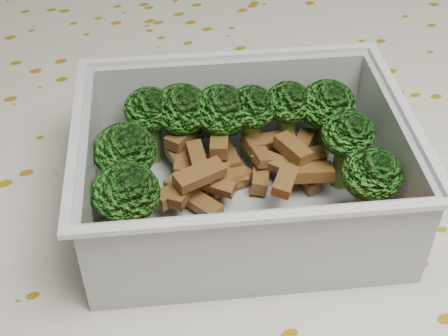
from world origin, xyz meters
name	(u,v)px	position (x,y,z in m)	size (l,w,h in m)	color
dining_table	(228,296)	(0.00, 0.00, 0.67)	(1.40, 0.90, 0.75)	brown
tablecloth	(229,249)	(0.00, 0.00, 0.72)	(1.46, 0.96, 0.19)	beige
lunch_container	(243,180)	(0.01, 0.00, 0.78)	(0.22, 0.19, 0.06)	silver
broccoli_florets	(232,134)	(0.01, 0.02, 0.79)	(0.17, 0.13, 0.05)	#608C3F
meat_pile	(233,165)	(0.01, 0.01, 0.77)	(0.11, 0.09, 0.03)	brown
sausage	(260,237)	(0.00, -0.04, 0.77)	(0.15, 0.07, 0.02)	red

